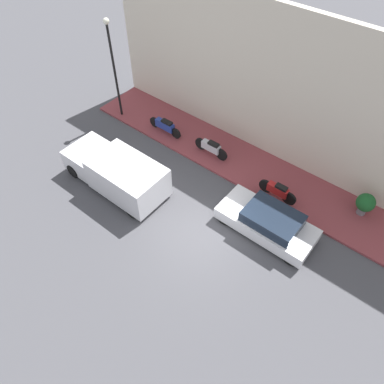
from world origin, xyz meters
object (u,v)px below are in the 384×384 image
object	(u,v)px
motorcycle_red	(278,191)
potted_plant	(365,203)
delivery_van	(116,172)
motorcycle_blue	(165,126)
streetlamp	(113,60)
scooter_silver	(211,147)
parked_car	(268,222)

from	to	relation	value
motorcycle_red	potted_plant	size ratio (longest dim) A/B	1.69
delivery_van	potted_plant	size ratio (longest dim) A/B	4.67
motorcycle_red	motorcycle_blue	bearing A→B (deg)	87.40
motorcycle_blue	streetlamp	bearing A→B (deg)	96.55
delivery_van	scooter_silver	size ratio (longest dim) A/B	2.65
motorcycle_blue	streetlamp	distance (m)	4.08
delivery_van	streetlamp	xyz separation A→B (m)	(3.80, 3.69, 2.48)
motorcycle_red	potted_plant	world-z (taller)	potted_plant
parked_car	motorcycle_red	size ratio (longest dim) A/B	2.23
motorcycle_red	potted_plant	bearing A→B (deg)	-65.58
delivery_van	parked_car	bearing A→B (deg)	-73.17
motorcycle_red	delivery_van	bearing A→B (deg)	121.87
scooter_silver	potted_plant	bearing A→B (deg)	-81.85
streetlamp	potted_plant	distance (m)	13.48
parked_car	scooter_silver	xyz separation A→B (m)	(2.24, 4.57, -0.04)
motorcycle_red	motorcycle_blue	distance (m)	6.90
delivery_van	streetlamp	world-z (taller)	streetlamp
parked_car	streetlamp	bearing A→B (deg)	80.39
parked_car	streetlamp	distance (m)	10.91
parked_car	potted_plant	distance (m)	4.27
streetlamp	motorcycle_red	bearing A→B (deg)	-89.85
scooter_silver	potted_plant	size ratio (longest dim) A/B	1.76
parked_car	potted_plant	bearing A→B (deg)	-39.67
delivery_van	scooter_silver	bearing A→B (deg)	-26.71
delivery_van	scooter_silver	world-z (taller)	delivery_van
motorcycle_blue	potted_plant	xyz separation A→B (m)	(1.18, -10.19, 0.21)
parked_car	motorcycle_blue	distance (m)	7.76
delivery_van	potted_plant	bearing A→B (deg)	-60.62
motorcycle_blue	motorcycle_red	bearing A→B (deg)	-92.60
delivery_van	motorcycle_red	size ratio (longest dim) A/B	2.77
parked_car	delivery_van	xyz separation A→B (m)	(-2.03, 6.72, 0.29)
motorcycle_red	streetlamp	bearing A→B (deg)	90.15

